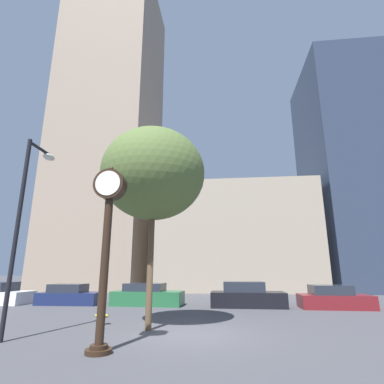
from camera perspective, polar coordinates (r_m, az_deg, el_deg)
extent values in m
plane|color=#424247|center=(11.09, -0.33, -25.58)|extent=(200.00, 200.00, 0.00)
cube|color=gray|center=(42.08, -15.12, 12.10)|extent=(11.10, 12.00, 41.34)
cube|color=gray|center=(34.99, 8.05, -8.92)|extent=(16.61, 12.00, 10.99)
cube|color=#2D384C|center=(40.08, 30.36, 3.49)|extent=(12.74, 12.00, 26.36)
cylinder|color=black|center=(9.13, -17.39, -26.97)|extent=(0.70, 0.70, 0.12)
cylinder|color=black|center=(9.11, -17.33, -26.30)|extent=(0.46, 0.46, 0.10)
cylinder|color=black|center=(8.90, -16.34, -13.71)|extent=(0.23, 0.23, 3.88)
cylinder|color=black|center=(9.23, -15.28, 1.29)|extent=(0.91, 0.41, 0.91)
cylinder|color=white|center=(9.04, -15.77, 1.66)|extent=(0.75, 0.02, 0.75)
cylinder|color=white|center=(9.42, -14.81, 0.94)|extent=(0.75, 0.02, 0.75)
sphere|color=black|center=(9.38, -15.07, 4.32)|extent=(0.12, 0.12, 0.12)
cube|color=#19234C|center=(21.48, -22.19, -18.25)|extent=(3.85, 1.86, 0.73)
cube|color=#232833|center=(21.52, -22.50, -16.54)|extent=(2.13, 1.60, 0.51)
cube|color=#236038|center=(19.75, -8.40, -19.37)|extent=(4.39, 2.04, 0.84)
cube|color=#232833|center=(19.77, -8.95, -17.44)|extent=(2.45, 1.72, 0.46)
cube|color=black|center=(18.97, 10.58, -19.47)|extent=(4.31, 1.89, 0.85)
cube|color=#232833|center=(18.90, 9.80, -17.33)|extent=(2.37, 1.66, 0.58)
cube|color=maroon|center=(19.72, 25.56, -18.31)|extent=(3.89, 1.98, 0.75)
cube|color=#232833|center=(19.62, 24.80, -16.54)|extent=(2.15, 1.72, 0.52)
cylinder|color=yellow|center=(13.33, -16.82, -21.73)|extent=(0.22, 0.22, 0.65)
sphere|color=yellow|center=(13.28, -16.70, -20.18)|extent=(0.21, 0.21, 0.21)
cylinder|color=yellow|center=(13.39, -17.58, -21.50)|extent=(0.14, 0.08, 0.08)
cylinder|color=yellow|center=(13.26, -16.02, -21.68)|extent=(0.14, 0.08, 0.08)
cylinder|color=black|center=(11.44, -30.44, -6.65)|extent=(0.14, 0.14, 6.60)
cylinder|color=black|center=(12.65, -26.98, 7.36)|extent=(0.11, 1.20, 0.11)
ellipsoid|color=silver|center=(13.08, -25.61, 6.03)|extent=(0.36, 0.60, 0.24)
cylinder|color=brown|center=(11.76, -7.96, -13.41)|extent=(0.24, 0.24, 4.66)
ellipsoid|color=#516633|center=(12.36, -7.38, 3.45)|extent=(4.19, 4.19, 3.77)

